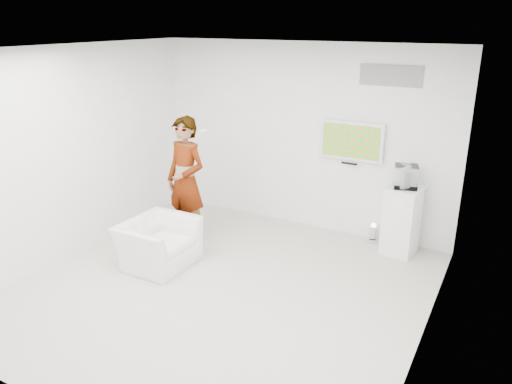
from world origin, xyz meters
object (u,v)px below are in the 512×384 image
armchair (159,243)px  floor_uplight (373,233)px  tv (352,141)px  person (186,181)px  pedestal (401,220)px

armchair → floor_uplight: 3.29m
tv → person: person is taller
armchair → pedestal: bearing=-54.3°
armchair → floor_uplight: armchair is taller
person → armchair: person is taller
pedestal → floor_uplight: 0.60m
person → pedestal: 3.26m
person → armchair: size_ratio=1.97×
person → tv: bearing=44.3°
floor_uplight → tv: bearing=166.8°
tv → person: (-2.10, -1.44, -0.56)m
tv → pedestal: bearing=-17.0°
armchair → pedestal: 3.54m
tv → person: size_ratio=0.51×
tv → pedestal: 1.41m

